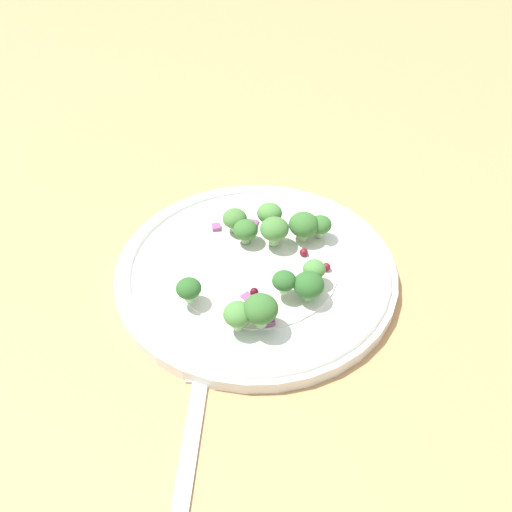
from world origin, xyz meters
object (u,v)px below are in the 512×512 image
fork (192,433)px  broccoli_floret_1 (189,290)px  broccoli_floret_0 (238,315)px  broccoli_floret_2 (270,214)px  plate (256,271)px

fork → broccoli_floret_1: bearing=-13.8°
broccoli_floret_1 → broccoli_floret_0: bearing=-142.1°
broccoli_floret_0 → broccoli_floret_2: broccoli_floret_0 is taller
broccoli_floret_2 → plate: bearing=148.9°
broccoli_floret_0 → plate: bearing=-29.6°
plate → broccoli_floret_0: broccoli_floret_0 is taller
plate → fork: 17.13cm
broccoli_floret_1 → broccoli_floret_2: bearing=-51.8°
broccoli_floret_1 → fork: size_ratio=0.12×
plate → fork: bearing=145.6°
plate → broccoli_floret_1: bearing=111.0°
broccoli_floret_0 → broccoli_floret_2: (11.82, -6.90, -0.25)cm
broccoli_floret_0 → fork: 10.00cm
broccoli_floret_1 → fork: (-11.50, 2.83, -2.84)cm
fork → broccoli_floret_2: bearing=-33.5°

